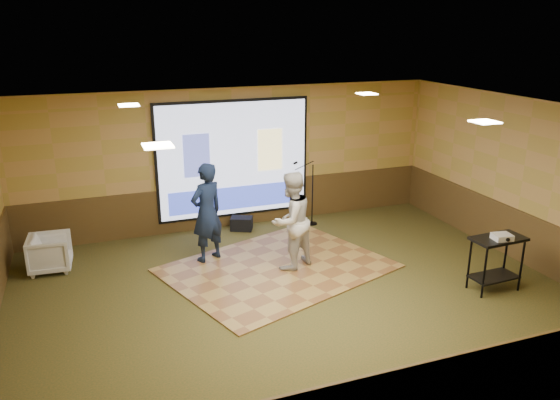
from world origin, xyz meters
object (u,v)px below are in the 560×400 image
object	(u,v)px
duffel_bag	(242,224)
player_right	(291,221)
projector_screen	(234,160)
mic_stand	(310,203)
banquet_chair	(50,253)
projector	(502,237)
dance_floor	(278,268)
av_table	(497,254)
player_left	(207,212)

from	to	relation	value
duffel_bag	player_right	bearing A→B (deg)	-82.26
projector_screen	duffel_bag	world-z (taller)	projector_screen
player_right	mic_stand	bearing A→B (deg)	-146.66
banquet_chair	projector_screen	bearing A→B (deg)	-70.60
projector	dance_floor	bearing A→B (deg)	154.37
projector_screen	av_table	distance (m)	5.51
player_right	projector	bearing A→B (deg)	119.41
av_table	duffel_bag	world-z (taller)	av_table
dance_floor	player_left	bearing A→B (deg)	144.19
av_table	player_left	bearing A→B (deg)	146.47
av_table	mic_stand	xyz separation A→B (m)	(-1.65, 3.92, -0.15)
banquet_chair	duffel_bag	xyz separation A→B (m)	(3.79, 0.76, -0.19)
projector	mic_stand	size ratio (longest dim) A/B	0.20
projector_screen	player_right	world-z (taller)	projector_screen
projector_screen	mic_stand	world-z (taller)	projector_screen
projector_screen	dance_floor	bearing A→B (deg)	-87.36
projector_screen	av_table	bearing A→B (deg)	-53.84
duffel_bag	player_left	bearing A→B (deg)	-127.87
mic_stand	duffel_bag	distance (m)	1.56
player_right	banquet_chair	distance (m)	4.35
mic_stand	player_left	bearing A→B (deg)	-132.09
dance_floor	projector_screen	bearing A→B (deg)	92.64
projector_screen	banquet_chair	bearing A→B (deg)	-164.29
projector_screen	player_right	distance (m)	2.54
av_table	duffel_bag	xyz separation A→B (m)	(-3.16, 4.11, -0.50)
dance_floor	banquet_chair	world-z (taller)	banquet_chair
av_table	banquet_chair	size ratio (longest dim) A/B	1.28
player_left	projector	bearing A→B (deg)	119.42
banquet_chair	player_left	bearing A→B (deg)	-98.01
projector_screen	duffel_bag	bearing A→B (deg)	-79.96
av_table	banquet_chair	world-z (taller)	av_table
av_table	mic_stand	world-z (taller)	mic_stand
dance_floor	banquet_chair	xyz separation A→B (m)	(-3.84, 1.36, 0.32)
player_left	av_table	world-z (taller)	player_left
av_table	duffel_bag	bearing A→B (deg)	127.61
player_right	av_table	bearing A→B (deg)	120.87
banquet_chair	av_table	bearing A→B (deg)	-112.05
projector	banquet_chair	distance (m)	7.76
dance_floor	player_left	size ratio (longest dim) A/B	2.01
mic_stand	banquet_chair	xyz separation A→B (m)	(-5.29, -0.57, -0.16)
av_table	projector_screen	bearing A→B (deg)	126.16
projector_screen	projector	xyz separation A→B (m)	(3.19, -4.49, -0.50)
av_table	projector	size ratio (longest dim) A/B	3.24
player_right	mic_stand	size ratio (longest dim) A/B	1.21
av_table	mic_stand	distance (m)	4.25
av_table	projector	xyz separation A→B (m)	(-0.02, -0.09, 0.33)
mic_stand	banquet_chair	world-z (taller)	mic_stand
banquet_chair	duffel_bag	size ratio (longest dim) A/B	1.60
duffel_bag	av_table	bearing A→B (deg)	-52.39
av_table	player_right	bearing A→B (deg)	145.90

